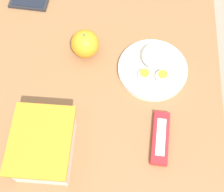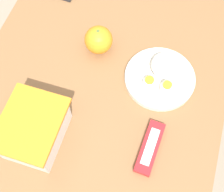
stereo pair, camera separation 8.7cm
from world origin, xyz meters
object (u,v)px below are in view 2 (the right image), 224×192
at_px(orange_fruit, 99,40).
at_px(rice_plate, 160,76).
at_px(food_container, 35,131).
at_px(candy_bar, 150,147).

height_order(orange_fruit, rice_plate, orange_fruit).
bearing_deg(food_container, candy_bar, -78.95).
bearing_deg(rice_plate, orange_fruit, 76.40).
height_order(food_container, orange_fruit, food_container).
bearing_deg(candy_bar, rice_plate, 6.60).
bearing_deg(orange_fruit, food_container, 168.50).
relative_size(food_container, candy_bar, 1.23).
distance_m(food_container, rice_plate, 0.39).
xyz_separation_m(orange_fruit, rice_plate, (-0.05, -0.21, -0.02)).
bearing_deg(orange_fruit, rice_plate, -103.60).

